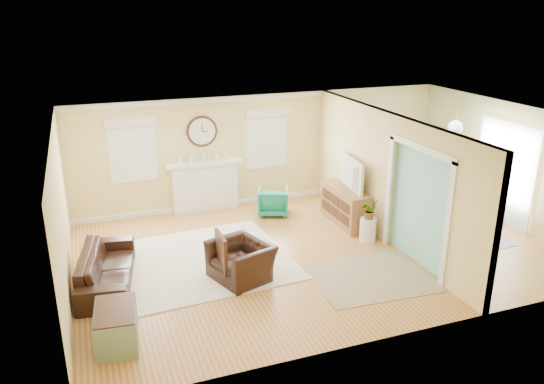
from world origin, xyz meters
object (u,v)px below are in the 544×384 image
Objects in this scene: eames_chair at (241,261)px; credenza at (345,206)px; green_chair at (273,201)px; dining_table at (430,213)px; sofa at (107,268)px.

eames_chair is 0.69× the size of credenza.
green_chair is 0.37× the size of dining_table.
green_chair is 3.44m from dining_table.
eames_chair reaches higher than green_chair.
sofa is 5.18m from credenza.
credenza is (2.86, 1.62, 0.07)m from eames_chair.
eames_chair is 1.48× the size of green_chair.
green_chair reaches higher than sofa.
sofa is 1.12× the size of dining_table.
sofa is 6.66m from dining_table.
sofa is at bearing 50.65° from green_chair.
dining_table is at bearing -79.20° from sofa.
eames_chair is (2.21, -0.58, 0.02)m from sofa.
sofa is 4.31m from green_chair.
green_chair is at bearing -52.01° from sofa.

